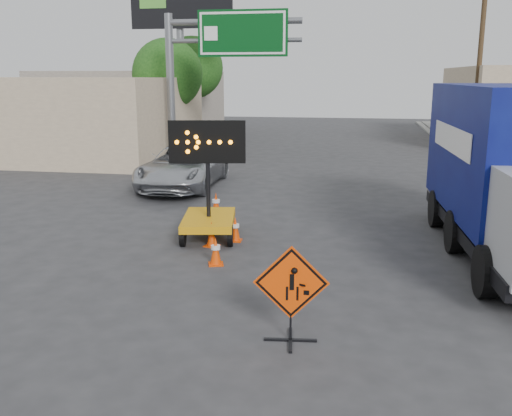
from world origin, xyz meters
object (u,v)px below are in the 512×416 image
(arrow_board, at_px, (209,213))
(box_truck, at_px, (512,181))
(pickup_truck, at_px, (183,167))
(construction_sign, at_px, (291,292))

(arrow_board, bearing_deg, box_truck, -11.21)
(arrow_board, distance_m, pickup_truck, 7.09)
(arrow_board, xyz_separation_m, box_truck, (7.20, -0.14, 1.09))
(construction_sign, distance_m, box_truck, 6.99)
(pickup_truck, distance_m, box_truck, 12.00)
(construction_sign, bearing_deg, arrow_board, 110.16)
(construction_sign, height_order, pickup_truck, construction_sign)
(arrow_board, distance_m, box_truck, 7.28)
(arrow_board, bearing_deg, construction_sign, -73.23)
(construction_sign, bearing_deg, box_truck, 43.65)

